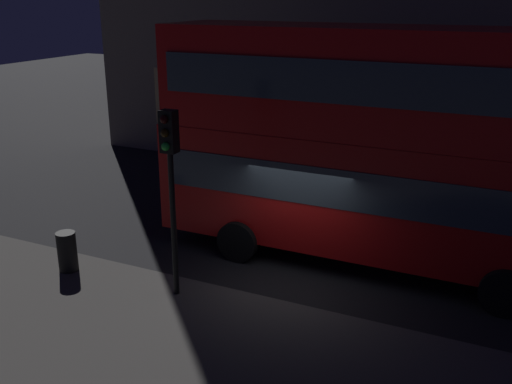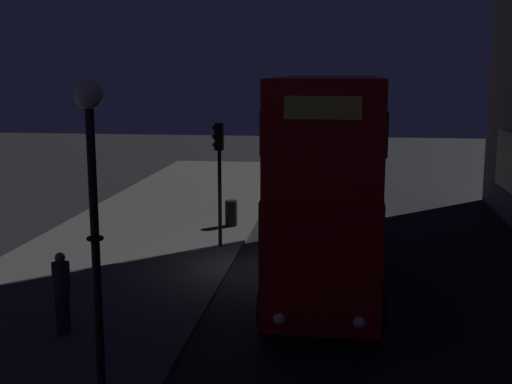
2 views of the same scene
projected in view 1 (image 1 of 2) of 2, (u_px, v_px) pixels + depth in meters
name	position (u px, v px, depth m)	size (l,w,h in m)	color
ground_plane	(287.00, 283.00, 13.30)	(80.00, 80.00, 0.00)	black
double_decker_bus	(367.00, 139.00, 13.37)	(10.01, 2.78, 5.59)	#B20F0F
traffic_light_near_kerb	(170.00, 166.00, 11.64)	(0.32, 0.36, 3.99)	black
litter_bin	(67.00, 251.00, 13.49)	(0.45, 0.45, 0.94)	black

